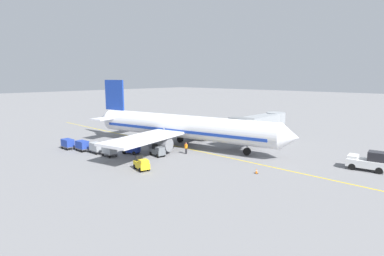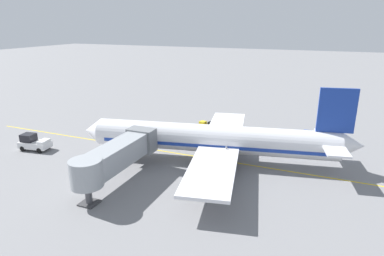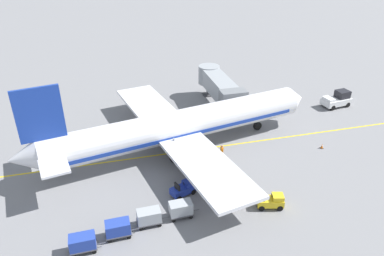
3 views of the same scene
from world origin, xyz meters
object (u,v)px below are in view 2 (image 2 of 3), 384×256
(pushback_tractor, at_px, (34,143))
(baggage_tug_spare, at_px, (206,126))
(baggage_tug_trailing, at_px, (215,139))
(baggage_cart_third_in_train, at_px, (291,134))
(baggage_cart_second_in_train, at_px, (272,134))
(parked_airliner, at_px, (215,139))
(baggage_cart_front, at_px, (253,132))
(safety_cone_nose_left, at_px, (126,134))
(ground_crew_wing_walker, at_px, (194,143))
(baggage_tug_lead, at_px, (242,138))
(baggage_cart_tail_end, at_px, (310,135))
(jet_bridge, at_px, (116,155))

(pushback_tractor, height_order, baggage_tug_spare, pushback_tractor)
(pushback_tractor, distance_m, baggage_tug_trailing, 27.16)
(pushback_tractor, distance_m, baggage_cart_third_in_train, 39.36)
(baggage_cart_second_in_train, bearing_deg, baggage_tug_spare, 87.01)
(baggage_tug_trailing, height_order, baggage_tug_spare, same)
(parked_airliner, height_order, baggage_cart_front, parked_airliner)
(baggage_tug_spare, distance_m, safety_cone_nose_left, 13.76)
(ground_crew_wing_walker, relative_size, safety_cone_nose_left, 2.86)
(baggage_tug_lead, distance_m, safety_cone_nose_left, 19.03)
(baggage_cart_tail_end, bearing_deg, baggage_tug_spare, 93.50)
(baggage_tug_spare, distance_m, baggage_cart_tail_end, 17.40)
(parked_airliner, bearing_deg, jet_bridge, 140.50)
(baggage_tug_spare, xyz_separation_m, baggage_cart_third_in_train, (0.15, -14.44, 0.24))
(parked_airliner, xyz_separation_m, jet_bridge, (-10.29, 8.48, 0.27))
(baggage_tug_lead, bearing_deg, baggage_cart_second_in_train, -49.78)
(pushback_tractor, bearing_deg, baggage_tug_trailing, -61.23)
(pushback_tractor, distance_m, safety_cone_nose_left, 13.91)
(baggage_cart_second_in_train, bearing_deg, baggage_tug_lead, 130.22)
(baggage_cart_front, distance_m, baggage_cart_tail_end, 8.94)
(pushback_tractor, xyz_separation_m, baggage_tug_lead, (14.80, -27.66, -0.39))
(baggage_cart_second_in_train, xyz_separation_m, baggage_cart_third_in_train, (0.76, -2.80, 0.00))
(baggage_tug_lead, distance_m, baggage_cart_tail_end, 11.00)
(baggage_cart_third_in_train, relative_size, baggage_cart_tail_end, 1.00)
(baggage_tug_trailing, bearing_deg, baggage_cart_third_in_train, -61.13)
(pushback_tractor, height_order, baggage_cart_third_in_train, pushback_tractor)
(jet_bridge, height_order, pushback_tractor, jet_bridge)
(baggage_cart_front, bearing_deg, safety_cone_nose_left, 110.87)
(jet_bridge, distance_m, baggage_cart_front, 24.81)
(baggage_tug_spare, relative_size, baggage_cart_second_in_train, 0.94)
(jet_bridge, height_order, baggage_cart_front, jet_bridge)
(safety_cone_nose_left, bearing_deg, baggage_cart_second_in_train, -71.02)
(pushback_tractor, xyz_separation_m, ground_crew_wing_walker, (9.36, -21.76, -0.15))
(pushback_tractor, relative_size, baggage_cart_tail_end, 1.60)
(safety_cone_nose_left, bearing_deg, baggage_tug_trailing, -79.85)
(baggage_cart_third_in_train, relative_size, safety_cone_nose_left, 4.94)
(baggage_tug_lead, bearing_deg, baggage_cart_front, -18.46)
(baggage_cart_third_in_train, bearing_deg, baggage_cart_front, 100.41)
(jet_bridge, bearing_deg, parked_airliner, -39.50)
(pushback_tractor, xyz_separation_m, safety_cone_nose_left, (10.45, -9.14, -0.81))
(baggage_tug_lead, height_order, baggage_cart_tail_end, baggage_tug_lead)
(baggage_tug_lead, xyz_separation_m, baggage_cart_second_in_train, (3.41, -4.03, 0.24))
(baggage_tug_spare, bearing_deg, baggage_cart_second_in_train, -92.99)
(parked_airliner, bearing_deg, baggage_tug_trailing, 18.03)
(ground_crew_wing_walker, bearing_deg, baggage_cart_front, -39.09)
(baggage_tug_spare, relative_size, safety_cone_nose_left, 4.62)
(baggage_tug_spare, bearing_deg, jet_bridge, 173.81)
(baggage_cart_third_in_train, bearing_deg, jet_bridge, 143.77)
(safety_cone_nose_left, bearing_deg, ground_crew_wing_walker, -94.93)
(baggage_tug_spare, relative_size, baggage_cart_third_in_train, 0.94)
(ground_crew_wing_walker, bearing_deg, baggage_cart_second_in_train, -48.31)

